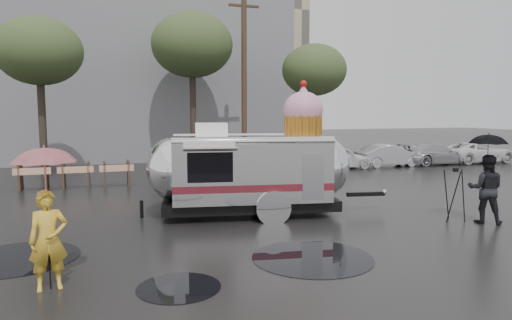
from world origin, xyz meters
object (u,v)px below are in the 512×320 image
object	(u,v)px
person_left	(48,240)
person_right	(486,189)
tripod	(455,190)
airstream_trailer	(253,167)

from	to	relation	value
person_left	person_right	distance (m)	10.53
person_right	tripod	distance (m)	0.76
person_left	tripod	size ratio (longest dim) A/B	1.15
airstream_trailer	person_left	bearing A→B (deg)	-129.47
airstream_trailer	tripod	distance (m)	5.54
airstream_trailer	person_right	world-z (taller)	airstream_trailer
tripod	airstream_trailer	bearing A→B (deg)	169.78
person_left	airstream_trailer	bearing A→B (deg)	31.16
airstream_trailer	person_right	distance (m)	6.27
person_right	tripod	size ratio (longest dim) A/B	1.26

